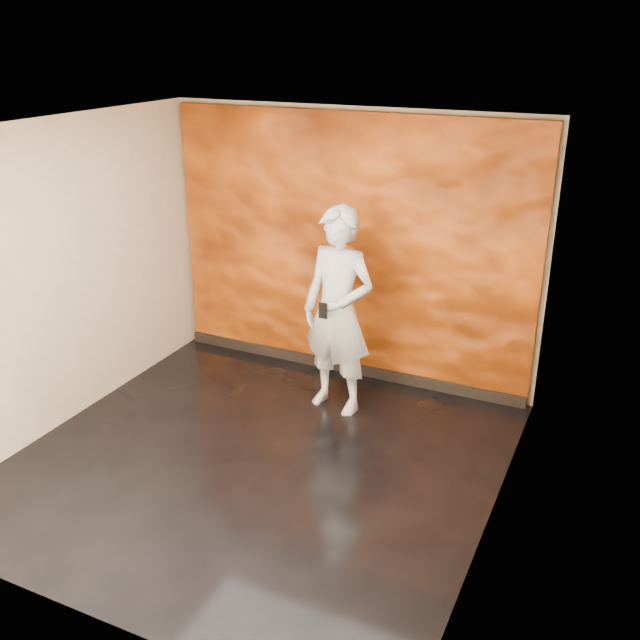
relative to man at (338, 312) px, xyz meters
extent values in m
cube|color=black|center=(-0.23, -1.18, -1.01)|extent=(4.00, 4.00, 0.01)
cube|color=#B4A38C|center=(-0.23, 0.82, 0.39)|extent=(4.00, 0.02, 2.80)
cube|color=#B4A38C|center=(-0.23, -3.18, 0.39)|extent=(4.00, 0.02, 2.80)
cube|color=#B4A38C|center=(-2.23, -1.18, 0.39)|extent=(0.02, 4.00, 2.80)
cube|color=#B4A38C|center=(1.77, -1.18, 0.39)|extent=(0.02, 4.00, 2.80)
cube|color=white|center=(-0.23, -1.18, 1.79)|extent=(4.00, 4.00, 0.01)
cube|color=orange|center=(-0.23, 0.78, 0.37)|extent=(3.90, 0.06, 2.75)
cube|color=black|center=(-0.23, 0.74, -0.95)|extent=(3.90, 0.04, 0.12)
imported|color=#9599A3|center=(0.00, 0.00, 0.00)|extent=(0.80, 0.59, 2.02)
cube|color=black|center=(-0.03, -0.27, 0.10)|extent=(0.08, 0.02, 0.15)
camera|label=1|loc=(2.50, -5.72, 2.47)|focal=40.00mm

